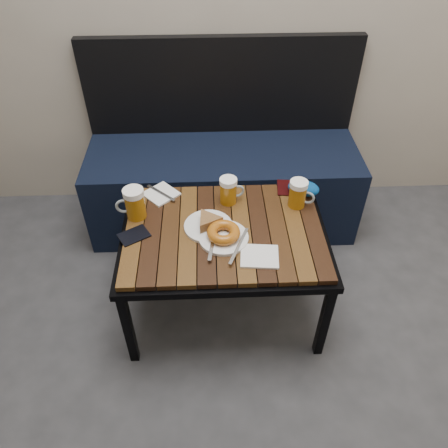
{
  "coord_description": "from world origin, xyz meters",
  "views": [
    {
      "loc": [
        -0.19,
        -0.16,
        1.67
      ],
      "look_at": [
        -0.13,
        1.14,
        0.5
      ],
      "focal_mm": 35.0,
      "sensor_mm": 36.0,
      "label": 1
    }
  ],
  "objects_px": {
    "plate_pie": "(208,223)",
    "cafe_table": "(224,237)",
    "plate_bagel": "(224,235)",
    "bench": "(223,178)",
    "beer_mug_left": "(134,203)",
    "knit_pouch": "(304,188)",
    "passport_navy": "(134,235)",
    "beer_mug_centre": "(229,190)",
    "passport_burgundy": "(286,188)",
    "beer_mug_right": "(298,194)"
  },
  "relations": [
    {
      "from": "plate_pie",
      "to": "cafe_table",
      "type": "bearing_deg",
      "value": -11.49
    },
    {
      "from": "plate_pie",
      "to": "plate_bagel",
      "type": "relative_size",
      "value": 0.78
    },
    {
      "from": "bench",
      "to": "beer_mug_left",
      "type": "xyz_separation_m",
      "value": [
        -0.38,
        -0.53,
        0.27
      ]
    },
    {
      "from": "plate_pie",
      "to": "knit_pouch",
      "type": "height_order",
      "value": "knit_pouch"
    },
    {
      "from": "bench",
      "to": "plate_pie",
      "type": "relative_size",
      "value": 7.12
    },
    {
      "from": "beer_mug_left",
      "to": "passport_navy",
      "type": "distance_m",
      "value": 0.14
    },
    {
      "from": "beer_mug_left",
      "to": "passport_navy",
      "type": "xyz_separation_m",
      "value": [
        0.0,
        -0.12,
        -0.07
      ]
    },
    {
      "from": "passport_navy",
      "to": "knit_pouch",
      "type": "relative_size",
      "value": 0.83
    },
    {
      "from": "beer_mug_centre",
      "to": "passport_navy",
      "type": "distance_m",
      "value": 0.44
    },
    {
      "from": "bench",
      "to": "cafe_table",
      "type": "relative_size",
      "value": 1.67
    },
    {
      "from": "passport_burgundy",
      "to": "plate_pie",
      "type": "bearing_deg",
      "value": -139.14
    },
    {
      "from": "passport_navy",
      "to": "cafe_table",
      "type": "bearing_deg",
      "value": 62.68
    },
    {
      "from": "bench",
      "to": "passport_navy",
      "type": "xyz_separation_m",
      "value": [
        -0.38,
        -0.65,
        0.2
      ]
    },
    {
      "from": "bench",
      "to": "beer_mug_right",
      "type": "height_order",
      "value": "bench"
    },
    {
      "from": "beer_mug_left",
      "to": "knit_pouch",
      "type": "relative_size",
      "value": 0.99
    },
    {
      "from": "beer_mug_left",
      "to": "knit_pouch",
      "type": "distance_m",
      "value": 0.73
    },
    {
      "from": "beer_mug_centre",
      "to": "knit_pouch",
      "type": "relative_size",
      "value": 0.87
    },
    {
      "from": "plate_bagel",
      "to": "knit_pouch",
      "type": "height_order",
      "value": "knit_pouch"
    },
    {
      "from": "bench",
      "to": "plate_pie",
      "type": "distance_m",
      "value": 0.66
    },
    {
      "from": "plate_pie",
      "to": "passport_burgundy",
      "type": "height_order",
      "value": "plate_pie"
    },
    {
      "from": "cafe_table",
      "to": "plate_bagel",
      "type": "bearing_deg",
      "value": -94.18
    },
    {
      "from": "beer_mug_centre",
      "to": "beer_mug_right",
      "type": "height_order",
      "value": "beer_mug_right"
    },
    {
      "from": "plate_bagel",
      "to": "knit_pouch",
      "type": "distance_m",
      "value": 0.46
    },
    {
      "from": "passport_burgundy",
      "to": "beer_mug_left",
      "type": "bearing_deg",
      "value": -159.9
    },
    {
      "from": "plate_pie",
      "to": "passport_burgundy",
      "type": "distance_m",
      "value": 0.43
    },
    {
      "from": "beer_mug_centre",
      "to": "plate_pie",
      "type": "xyz_separation_m",
      "value": [
        -0.09,
        -0.16,
        -0.04
      ]
    },
    {
      "from": "beer_mug_centre",
      "to": "beer_mug_right",
      "type": "relative_size",
      "value": 0.97
    },
    {
      "from": "beer_mug_centre",
      "to": "plate_pie",
      "type": "height_order",
      "value": "beer_mug_centre"
    },
    {
      "from": "cafe_table",
      "to": "passport_navy",
      "type": "distance_m",
      "value": 0.36
    },
    {
      "from": "beer_mug_left",
      "to": "plate_bagel",
      "type": "distance_m",
      "value": 0.39
    },
    {
      "from": "beer_mug_right",
      "to": "passport_navy",
      "type": "relative_size",
      "value": 1.07
    },
    {
      "from": "beer_mug_right",
      "to": "beer_mug_centre",
      "type": "bearing_deg",
      "value": -166.23
    },
    {
      "from": "bench",
      "to": "cafe_table",
      "type": "xyz_separation_m",
      "value": [
        -0.02,
        -0.63,
        0.16
      ]
    },
    {
      "from": "beer_mug_left",
      "to": "passport_navy",
      "type": "height_order",
      "value": "beer_mug_left"
    },
    {
      "from": "bench",
      "to": "passport_navy",
      "type": "relative_size",
      "value": 12.18
    },
    {
      "from": "plate_bagel",
      "to": "passport_burgundy",
      "type": "xyz_separation_m",
      "value": [
        0.3,
        0.32,
        -0.02
      ]
    },
    {
      "from": "cafe_table",
      "to": "beer_mug_centre",
      "type": "xyz_separation_m",
      "value": [
        0.03,
        0.18,
        0.1
      ]
    },
    {
      "from": "plate_pie",
      "to": "passport_navy",
      "type": "xyz_separation_m",
      "value": [
        -0.3,
        -0.04,
        -0.02
      ]
    },
    {
      "from": "passport_navy",
      "to": "plate_pie",
      "type": "bearing_deg",
      "value": 65.95
    },
    {
      "from": "beer_mug_left",
      "to": "passport_burgundy",
      "type": "bearing_deg",
      "value": -168.23
    },
    {
      "from": "bench",
      "to": "beer_mug_centre",
      "type": "height_order",
      "value": "bench"
    },
    {
      "from": "plate_bagel",
      "to": "passport_navy",
      "type": "relative_size",
      "value": 2.2
    },
    {
      "from": "bench",
      "to": "beer_mug_centre",
      "type": "bearing_deg",
      "value": -89.1
    },
    {
      "from": "plate_bagel",
      "to": "plate_pie",
      "type": "bearing_deg",
      "value": 130.48
    },
    {
      "from": "beer_mug_right",
      "to": "plate_bagel",
      "type": "height_order",
      "value": "beer_mug_right"
    },
    {
      "from": "bench",
      "to": "plate_pie",
      "type": "height_order",
      "value": "bench"
    },
    {
      "from": "plate_bagel",
      "to": "cafe_table",
      "type": "bearing_deg",
      "value": 85.82
    },
    {
      "from": "plate_bagel",
      "to": "bench",
      "type": "bearing_deg",
      "value": 87.91
    },
    {
      "from": "beer_mug_left",
      "to": "beer_mug_right",
      "type": "xyz_separation_m",
      "value": [
        0.68,
        0.04,
        -0.01
      ]
    },
    {
      "from": "plate_bagel",
      "to": "beer_mug_centre",
      "type": "bearing_deg",
      "value": 82.17
    }
  ]
}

